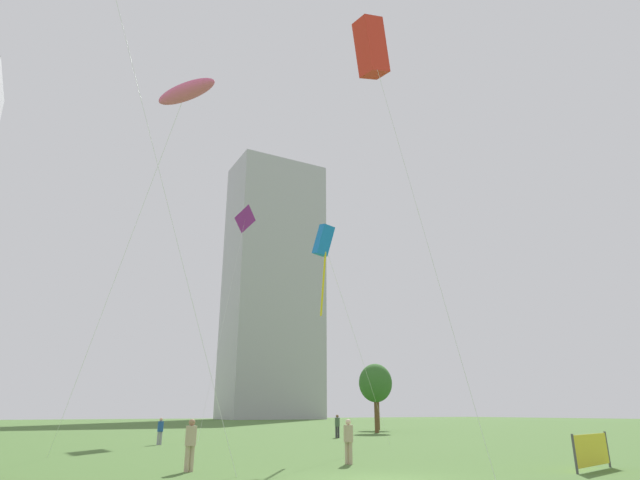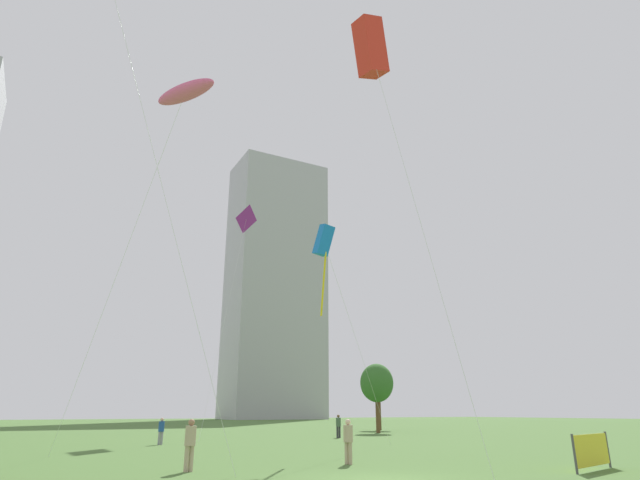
{
  "view_description": "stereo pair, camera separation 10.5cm",
  "coord_description": "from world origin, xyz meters",
  "px_view_note": "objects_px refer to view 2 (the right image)",
  "views": [
    {
      "loc": [
        -9.57,
        -13.48,
        1.95
      ],
      "look_at": [
        1.91,
        7.23,
        9.84
      ],
      "focal_mm": 28.91,
      "sensor_mm": 36.0,
      "label": 1
    },
    {
      "loc": [
        -9.48,
        -13.53,
        1.95
      ],
      "look_at": [
        1.91,
        7.23,
        9.84
      ],
      "focal_mm": 28.91,
      "sensor_mm": 36.0,
      "label": 2
    }
  ],
  "objects_px": {
    "person_standing_2": "(348,438)",
    "distant_highrise_0": "(275,285)",
    "person_standing_0": "(161,429)",
    "event_banner": "(592,450)",
    "kite_flying_0": "(246,220)",
    "park_tree_0": "(377,383)",
    "kite_flying_4": "(185,92)",
    "person_standing_3": "(190,441)",
    "person_standing_1": "(338,424)",
    "kite_flying_3": "(370,48)",
    "kite_flying_2": "(324,242)",
    "park_tree_1": "(378,386)"
  },
  "relations": [
    {
      "from": "kite_flying_3",
      "to": "kite_flying_2",
      "type": "bearing_deg",
      "value": 72.21
    },
    {
      "from": "person_standing_0",
      "to": "kite_flying_0",
      "type": "bearing_deg",
      "value": 55.88
    },
    {
      "from": "person_standing_0",
      "to": "park_tree_0",
      "type": "distance_m",
      "value": 24.27
    },
    {
      "from": "person_standing_3",
      "to": "kite_flying_4",
      "type": "relative_size",
      "value": 0.12
    },
    {
      "from": "park_tree_0",
      "to": "event_banner",
      "type": "relative_size",
      "value": 2.1
    },
    {
      "from": "person_standing_2",
      "to": "park_tree_0",
      "type": "height_order",
      "value": "park_tree_0"
    },
    {
      "from": "person_standing_2",
      "to": "park_tree_1",
      "type": "bearing_deg",
      "value": -65.84
    },
    {
      "from": "person_standing_1",
      "to": "person_standing_2",
      "type": "height_order",
      "value": "person_standing_1"
    },
    {
      "from": "person_standing_0",
      "to": "event_banner",
      "type": "distance_m",
      "value": 24.26
    },
    {
      "from": "person_standing_1",
      "to": "park_tree_1",
      "type": "relative_size",
      "value": 0.29
    },
    {
      "from": "kite_flying_3",
      "to": "event_banner",
      "type": "height_order",
      "value": "kite_flying_3"
    },
    {
      "from": "person_standing_0",
      "to": "kite_flying_3",
      "type": "xyz_separation_m",
      "value": [
        2.38,
        -20.39,
        15.01
      ]
    },
    {
      "from": "person_standing_1",
      "to": "park_tree_0",
      "type": "height_order",
      "value": "park_tree_0"
    },
    {
      "from": "person_standing_1",
      "to": "park_tree_1",
      "type": "height_order",
      "value": "park_tree_1"
    },
    {
      "from": "person_standing_2",
      "to": "event_banner",
      "type": "relative_size",
      "value": 0.54
    },
    {
      "from": "kite_flying_4",
      "to": "event_banner",
      "type": "relative_size",
      "value": 4.76
    },
    {
      "from": "person_standing_3",
      "to": "park_tree_1",
      "type": "distance_m",
      "value": 42.7
    },
    {
      "from": "person_standing_2",
      "to": "distant_highrise_0",
      "type": "distance_m",
      "value": 126.73
    },
    {
      "from": "person_standing_3",
      "to": "park_tree_1",
      "type": "relative_size",
      "value": 0.28
    },
    {
      "from": "person_standing_2",
      "to": "kite_flying_0",
      "type": "distance_m",
      "value": 34.29
    },
    {
      "from": "person_standing_1",
      "to": "person_standing_2",
      "type": "xyz_separation_m",
      "value": [
        -10.41,
        -18.28,
        -0.03
      ]
    },
    {
      "from": "kite_flying_0",
      "to": "event_banner",
      "type": "bearing_deg",
      "value": -88.53
    },
    {
      "from": "park_tree_0",
      "to": "event_banner",
      "type": "xyz_separation_m",
      "value": [
        -12.38,
        -30.78,
        -3.91
      ]
    },
    {
      "from": "kite_flying_4",
      "to": "person_standing_3",
      "type": "bearing_deg",
      "value": 24.76
    },
    {
      "from": "person_standing_1",
      "to": "distant_highrise_0",
      "type": "relative_size",
      "value": 0.02
    },
    {
      "from": "kite_flying_2",
      "to": "park_tree_1",
      "type": "distance_m",
      "value": 34.58
    },
    {
      "from": "park_tree_0",
      "to": "event_banner",
      "type": "bearing_deg",
      "value": -111.91
    },
    {
      "from": "kite_flying_4",
      "to": "park_tree_0",
      "type": "height_order",
      "value": "kite_flying_4"
    },
    {
      "from": "park_tree_1",
      "to": "person_standing_1",
      "type": "bearing_deg",
      "value": -134.99
    },
    {
      "from": "park_tree_0",
      "to": "kite_flying_4",
      "type": "bearing_deg",
      "value": -136.4
    },
    {
      "from": "person_standing_3",
      "to": "distant_highrise_0",
      "type": "xyz_separation_m",
      "value": [
        52.22,
        112.27,
        35.12
      ]
    },
    {
      "from": "person_standing_1",
      "to": "person_standing_3",
      "type": "relative_size",
      "value": 1.01
    },
    {
      "from": "person_standing_2",
      "to": "person_standing_3",
      "type": "distance_m",
      "value": 6.16
    },
    {
      "from": "kite_flying_4",
      "to": "distant_highrise_0",
      "type": "relative_size",
      "value": 0.2
    },
    {
      "from": "kite_flying_4",
      "to": "distant_highrise_0",
      "type": "distance_m",
      "value": 126.94
    },
    {
      "from": "kite_flying_0",
      "to": "event_banner",
      "type": "distance_m",
      "value": 39.07
    },
    {
      "from": "person_standing_0",
      "to": "person_standing_2",
      "type": "bearing_deg",
      "value": -73.29
    },
    {
      "from": "park_tree_1",
      "to": "event_banner",
      "type": "relative_size",
      "value": 1.95
    },
    {
      "from": "kite_flying_3",
      "to": "park_tree_0",
      "type": "height_order",
      "value": "kite_flying_3"
    },
    {
      "from": "kite_flying_4",
      "to": "kite_flying_0",
      "type": "bearing_deg",
      "value": 65.04
    },
    {
      "from": "park_tree_0",
      "to": "person_standing_1",
      "type": "bearing_deg",
      "value": -141.83
    },
    {
      "from": "person_standing_3",
      "to": "distant_highrise_0",
      "type": "distance_m",
      "value": 128.7
    },
    {
      "from": "person_standing_0",
      "to": "kite_flying_2",
      "type": "bearing_deg",
      "value": -60.76
    },
    {
      "from": "kite_flying_4",
      "to": "event_banner",
      "type": "height_order",
      "value": "kite_flying_4"
    },
    {
      "from": "kite_flying_4",
      "to": "kite_flying_3",
      "type": "bearing_deg",
      "value": -32.7
    },
    {
      "from": "person_standing_0",
      "to": "park_tree_1",
      "type": "bearing_deg",
      "value": 33.09
    },
    {
      "from": "kite_flying_2",
      "to": "park_tree_1",
      "type": "bearing_deg",
      "value": 50.54
    },
    {
      "from": "person_standing_0",
      "to": "kite_flying_4",
      "type": "xyz_separation_m",
      "value": [
        -3.92,
        -16.35,
        13.25
      ]
    },
    {
      "from": "kite_flying_4",
      "to": "park_tree_1",
      "type": "xyz_separation_m",
      "value": [
        30.87,
        31.39,
        -9.54
      ]
    },
    {
      "from": "person_standing_0",
      "to": "person_standing_1",
      "type": "relative_size",
      "value": 0.92
    }
  ]
}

